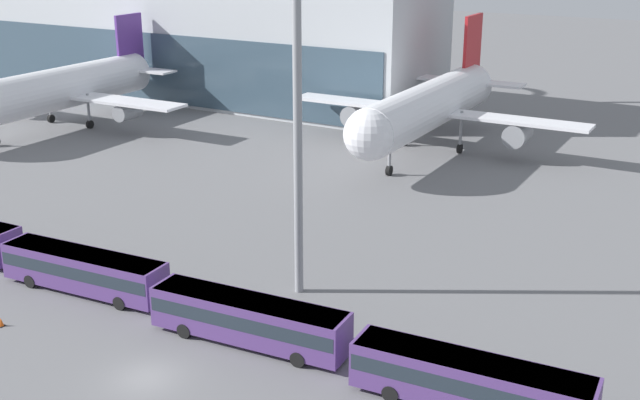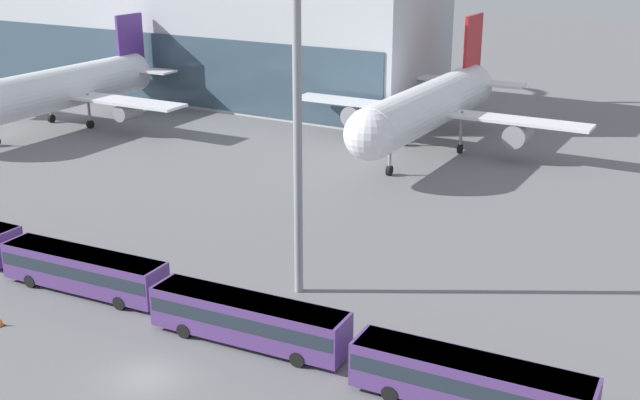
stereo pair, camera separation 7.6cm
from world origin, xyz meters
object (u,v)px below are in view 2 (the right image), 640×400
(shuttle_bus_1, at_px, (84,269))
(shuttle_bus_3, at_px, (470,380))
(airliner_at_gate_near, at_px, (61,89))
(traffic_cone_2, at_px, (1,322))
(airliner_at_gate_far, at_px, (431,105))
(shuttle_bus_2, at_px, (248,318))
(floodlight_mast, at_px, (297,55))

(shuttle_bus_1, xyz_separation_m, shuttle_bus_3, (29.70, -0.11, 0.00))
(airliner_at_gate_near, distance_m, traffic_cone_2, 58.48)
(shuttle_bus_1, height_order, shuttle_bus_3, same)
(airliner_at_gate_near, bearing_deg, airliner_at_gate_far, 103.91)
(shuttle_bus_2, height_order, floodlight_mast, floodlight_mast)
(airliner_at_gate_near, distance_m, shuttle_bus_3, 79.19)
(airliner_at_gate_near, xyz_separation_m, shuttle_bus_3, (70.62, -35.66, -3.39))
(shuttle_bus_3, height_order, traffic_cone_2, shuttle_bus_3)
(airliner_at_gate_far, relative_size, shuttle_bus_2, 2.72)
(shuttle_bus_2, xyz_separation_m, shuttle_bus_3, (14.85, 0.09, 0.00))
(shuttle_bus_2, relative_size, shuttle_bus_3, 1.00)
(airliner_at_gate_far, relative_size, shuttle_bus_3, 2.73)
(shuttle_bus_3, bearing_deg, shuttle_bus_2, 176.36)
(airliner_at_gate_near, bearing_deg, floodlight_mast, 61.12)
(airliner_at_gate_far, distance_m, traffic_cone_2, 56.50)
(shuttle_bus_1, xyz_separation_m, shuttle_bus_2, (14.85, -0.19, 0.00))
(shuttle_bus_2, bearing_deg, traffic_cone_2, -161.88)
(airliner_at_gate_far, bearing_deg, floodlight_mast, 8.94)
(shuttle_bus_2, distance_m, traffic_cone_2, 17.11)
(airliner_at_gate_far, bearing_deg, shuttle_bus_3, 24.39)
(floodlight_mast, bearing_deg, airliner_at_gate_near, 153.20)
(airliner_at_gate_near, distance_m, shuttle_bus_2, 66.33)
(floodlight_mast, distance_m, traffic_cone_2, 26.76)
(airliner_at_gate_near, distance_m, shuttle_bus_1, 54.32)
(airliner_at_gate_far, bearing_deg, traffic_cone_2, -8.39)
(shuttle_bus_2, relative_size, traffic_cone_2, 23.00)
(airliner_at_gate_far, xyz_separation_m, floodlight_mast, (7.34, -40.97, 11.71))
(airliner_at_gate_far, relative_size, floodlight_mast, 1.41)
(floodlight_mast, height_order, traffic_cone_2, floodlight_mast)
(airliner_at_gate_far, distance_m, floodlight_mast, 43.24)
(shuttle_bus_3, distance_m, traffic_cone_2, 31.32)
(shuttle_bus_2, bearing_deg, shuttle_bus_1, 174.65)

